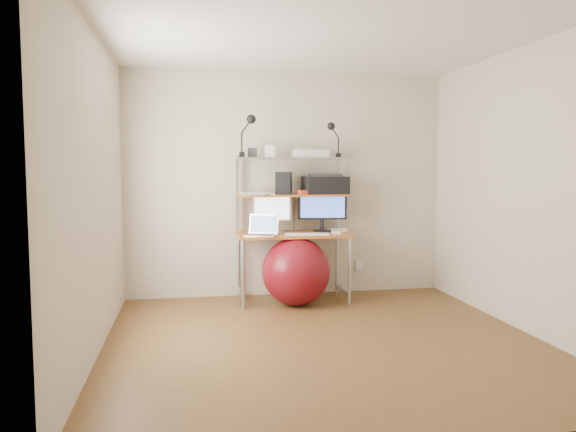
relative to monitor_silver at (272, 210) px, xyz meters
name	(u,v)px	position (x,y,z in m)	size (l,w,h in m)	color
room	(325,191)	(0.21, -1.54, 0.26)	(3.60, 3.60, 3.60)	brown
computer_desk	(292,213)	(0.21, -0.03, -0.03)	(1.20, 0.60, 1.57)	#C06F25
wall_outlet	(359,266)	(1.06, 0.25, -0.69)	(0.08, 0.01, 0.12)	silver
monitor_silver	(272,210)	(0.00, 0.00, 0.00)	(0.42, 0.15, 0.47)	#A8A8AD
monitor_black	(322,207)	(0.56, 0.00, 0.02)	(0.54, 0.18, 0.54)	black
laptop	(263,231)	(-0.13, -0.25, -0.20)	(0.39, 0.36, 0.27)	silver
keyboard	(307,234)	(0.33, -0.27, -0.24)	(0.46, 0.13, 0.01)	silver
mouse	(336,232)	(0.66, -0.23, -0.24)	(0.09, 0.06, 0.03)	silver
mac_mini	(335,229)	(0.71, 0.03, -0.23)	(0.20, 0.20, 0.04)	silver
phone	(295,234)	(0.21, -0.22, -0.24)	(0.07, 0.13, 0.01)	black
printer	(325,184)	(0.61, 0.08, 0.27)	(0.49, 0.34, 0.22)	black
nas_cube	(284,183)	(0.13, 0.03, 0.28)	(0.17, 0.17, 0.24)	black
red_box	(305,192)	(0.37, -0.02, 0.18)	(0.16, 0.11, 0.05)	#C5471F
scanner	(310,153)	(0.43, 0.05, 0.61)	(0.40, 0.28, 0.10)	silver
box_white	(270,151)	(-0.02, -0.01, 0.62)	(0.11, 0.09, 0.12)	silver
box_grey	(252,153)	(-0.20, 0.04, 0.61)	(0.10, 0.10, 0.10)	#323234
clip_lamp_left	(249,126)	(-0.25, -0.07, 0.88)	(0.18, 0.10, 0.44)	black
clip_lamp_right	(333,132)	(0.66, -0.05, 0.84)	(0.15, 0.08, 0.38)	black
exercise_ball	(296,271)	(0.21, -0.29, -0.63)	(0.72, 0.72, 0.72)	maroon
paper_stack	(256,193)	(-0.16, 0.03, 0.17)	(0.39, 0.42, 0.02)	white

